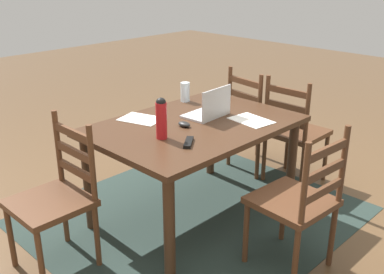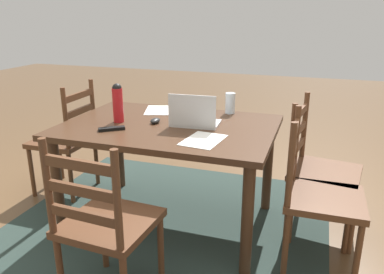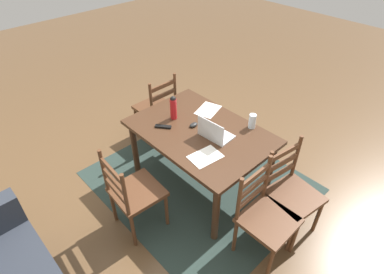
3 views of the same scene
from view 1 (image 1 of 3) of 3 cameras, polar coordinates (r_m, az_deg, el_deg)
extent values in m
plane|color=brown|center=(3.53, 0.29, -9.79)|extent=(14.00, 14.00, 0.00)
cube|color=#283833|center=(3.52, 0.29, -9.75)|extent=(2.24, 1.98, 0.01)
cube|color=#422819|center=(3.21, 0.32, 1.43)|extent=(1.44, 1.00, 0.04)
cylinder|color=#422819|center=(4.05, 2.37, 0.06)|extent=(0.07, 0.07, 0.71)
cylinder|color=#422819|center=(3.30, -12.90, -5.70)|extent=(0.07, 0.07, 0.71)
cylinder|color=#422819|center=(3.58, 12.39, -3.37)|extent=(0.07, 0.07, 0.71)
cylinder|color=#422819|center=(2.70, -2.86, -11.57)|extent=(0.07, 0.07, 0.71)
cube|color=#56331E|center=(3.98, 13.05, 0.58)|extent=(0.44, 0.44, 0.04)
cylinder|color=#56331E|center=(4.31, 11.99, -1.08)|extent=(0.04, 0.04, 0.43)
cylinder|color=#56331E|center=(4.14, 16.40, -2.46)|extent=(0.04, 0.04, 0.43)
cylinder|color=#56331E|center=(4.01, 9.04, -2.57)|extent=(0.04, 0.04, 0.43)
cylinder|color=#56331E|center=(3.83, 13.66, -4.14)|extent=(0.04, 0.04, 0.43)
cylinder|color=#56331E|center=(3.84, 9.37, 4.02)|extent=(0.04, 0.04, 0.50)
cylinder|color=#56331E|center=(3.64, 14.24, 2.72)|extent=(0.04, 0.04, 0.50)
cube|color=#56331E|center=(3.77, 11.63, 1.95)|extent=(0.03, 0.36, 0.05)
cube|color=#56331E|center=(3.73, 11.77, 3.76)|extent=(0.03, 0.36, 0.05)
cube|color=#56331E|center=(3.69, 11.91, 5.60)|extent=(0.03, 0.36, 0.05)
cube|color=#56331E|center=(2.91, -17.45, -7.93)|extent=(0.44, 0.44, 0.04)
cylinder|color=#56331E|center=(2.81, -18.43, -14.77)|extent=(0.04, 0.04, 0.43)
cylinder|color=#56331E|center=(3.11, -21.81, -11.52)|extent=(0.04, 0.04, 0.43)
cylinder|color=#56331E|center=(2.96, -11.85, -12.06)|extent=(0.04, 0.04, 0.43)
cylinder|color=#56331E|center=(3.24, -15.70, -9.27)|extent=(0.04, 0.04, 0.43)
cylinder|color=#56331E|center=(2.73, -12.43, -3.44)|extent=(0.04, 0.04, 0.50)
cylinder|color=#56331E|center=(3.04, -16.44, -1.28)|extent=(0.04, 0.04, 0.50)
cube|color=#56331E|center=(2.92, -14.37, -4.10)|extent=(0.03, 0.36, 0.05)
cube|color=#56331E|center=(2.87, -14.59, -1.85)|extent=(0.03, 0.36, 0.05)
cube|color=#56331E|center=(2.83, -14.82, 0.48)|extent=(0.03, 0.36, 0.05)
cube|color=#56331E|center=(2.86, 12.42, -7.88)|extent=(0.47, 0.47, 0.04)
cylinder|color=#56331E|center=(2.95, 6.79, -11.85)|extent=(0.04, 0.04, 0.43)
cylinder|color=#56331E|center=(3.21, 11.39, -9.22)|extent=(0.04, 0.04, 0.43)
cylinder|color=#56331E|center=(2.76, 12.86, -14.87)|extent=(0.04, 0.04, 0.43)
cylinder|color=#56331E|center=(3.03, 17.19, -11.73)|extent=(0.04, 0.04, 0.43)
cylinder|color=#56331E|center=(2.51, 13.94, -5.95)|extent=(0.04, 0.04, 0.50)
cylinder|color=#56331E|center=(2.80, 18.42, -3.43)|extent=(0.04, 0.04, 0.50)
cube|color=#56331E|center=(2.70, 16.09, -6.54)|extent=(0.36, 0.05, 0.05)
cube|color=#56331E|center=(2.64, 16.37, -4.13)|extent=(0.36, 0.05, 0.05)
cube|color=#56331E|center=(2.59, 16.65, -1.63)|extent=(0.36, 0.05, 0.05)
cube|color=#56331E|center=(4.19, 8.42, 1.95)|extent=(0.50, 0.50, 0.04)
cylinder|color=#56331E|center=(4.52, 8.27, 0.26)|extent=(0.04, 0.04, 0.43)
cylinder|color=#56331E|center=(4.28, 11.85, -1.20)|extent=(0.04, 0.04, 0.43)
cylinder|color=#56331E|center=(4.27, 4.65, -0.84)|extent=(0.04, 0.04, 0.43)
cylinder|color=#56331E|center=(4.02, 8.23, -2.47)|extent=(0.04, 0.04, 0.43)
cylinder|color=#56331E|center=(4.11, 4.75, 5.40)|extent=(0.04, 0.04, 0.50)
cylinder|color=#56331E|center=(3.85, 8.50, 4.12)|extent=(0.04, 0.04, 0.50)
cube|color=#56331E|center=(4.01, 6.51, 3.42)|extent=(0.08, 0.36, 0.05)
cube|color=#56331E|center=(3.97, 6.58, 5.13)|extent=(0.08, 0.36, 0.05)
cube|color=#56331E|center=(3.94, 6.66, 6.88)|extent=(0.08, 0.36, 0.05)
cube|color=silver|center=(3.36, 1.66, 2.84)|extent=(0.33, 0.24, 0.02)
cube|color=silver|center=(3.26, 3.12, 4.34)|extent=(0.32, 0.03, 0.21)
cube|color=#A5CCEA|center=(3.27, 3.03, 4.36)|extent=(0.30, 0.02, 0.19)
cylinder|color=red|center=(2.90, -3.87, 2.06)|extent=(0.07, 0.07, 0.24)
sphere|color=black|center=(2.86, -3.92, 4.32)|extent=(0.06, 0.06, 0.06)
cylinder|color=silver|center=(3.69, -0.87, 5.68)|extent=(0.08, 0.08, 0.16)
ellipsoid|color=black|center=(3.13, -0.94, 1.60)|extent=(0.06, 0.10, 0.03)
cube|color=black|center=(2.84, -0.43, -0.67)|extent=(0.16, 0.14, 0.02)
cube|color=white|center=(3.30, -6.41, 2.26)|extent=(0.29, 0.35, 0.00)
cube|color=white|center=(3.28, 7.45, 2.10)|extent=(0.24, 0.32, 0.00)
camera|label=2|loc=(3.14, 49.42, 8.06)|focal=36.02mm
camera|label=3|loc=(4.09, 46.15, 27.80)|focal=29.35mm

